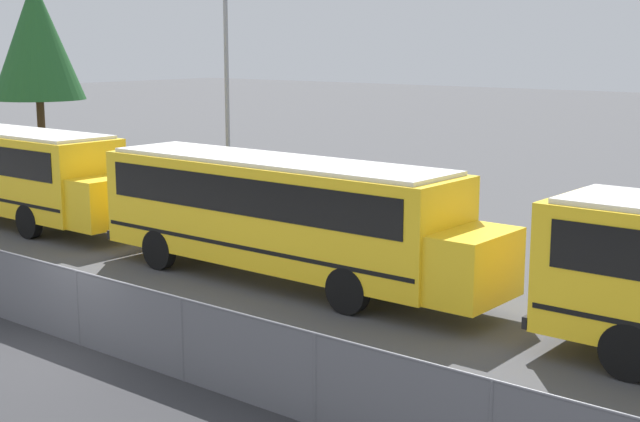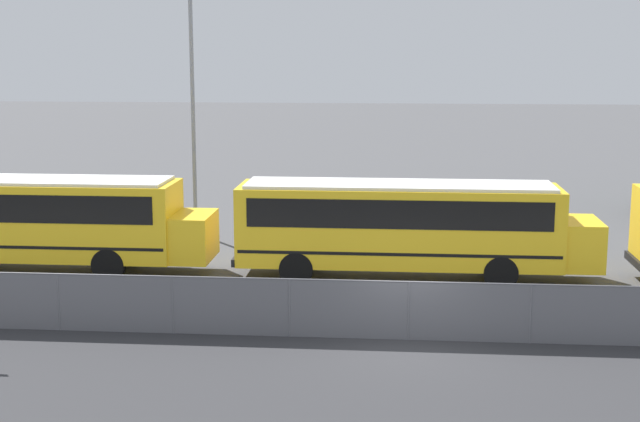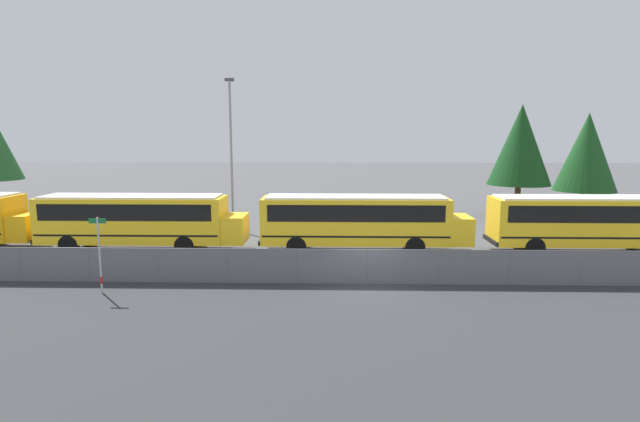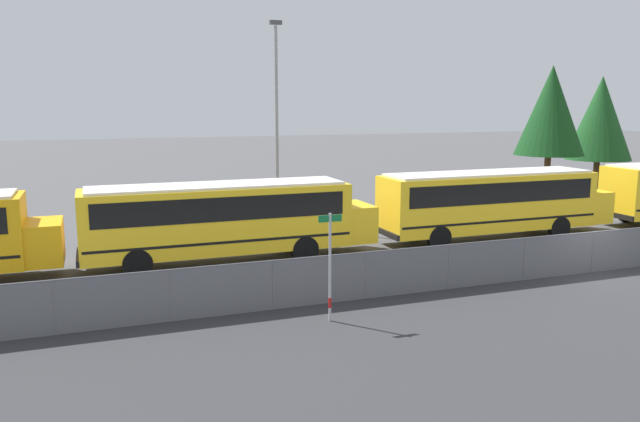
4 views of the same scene
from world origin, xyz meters
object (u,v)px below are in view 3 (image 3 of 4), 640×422
at_px(tree_0, 520,145).
at_px(tree_1, 587,152).
at_px(school_bus_1, 138,217).
at_px(school_bus_2, 359,218).
at_px(school_bus_3, 591,219).
at_px(street_sign, 99,253).
at_px(light_pole, 231,150).

height_order(tree_0, tree_1, tree_0).
bearing_deg(school_bus_1, school_bus_2, 0.08).
bearing_deg(tree_0, tree_1, 13.42).
bearing_deg(tree_0, school_bus_1, -155.12).
relative_size(school_bus_1, school_bus_2, 1.00).
xyz_separation_m(school_bus_3, tree_1, (6.01, 13.13, 3.24)).
distance_m(school_bus_1, school_bus_3, 25.16).
xyz_separation_m(school_bus_2, tree_1, (18.73, 13.14, 3.24)).
bearing_deg(tree_1, school_bus_2, -144.94).
xyz_separation_m(street_sign, tree_0, (23.96, 19.48, 4.04)).
bearing_deg(tree_1, light_pole, -166.22).
bearing_deg(tree_1, school_bus_1, -157.11).
height_order(school_bus_3, light_pole, light_pole).
distance_m(school_bus_2, street_sign, 13.44).
height_order(light_pole, tree_0, light_pole).
relative_size(school_bus_3, tree_1, 1.41).
distance_m(light_pole, tree_0, 21.99).
distance_m(light_pole, tree_1, 27.91).
relative_size(street_sign, light_pole, 0.31).
relative_size(tree_0, tree_1, 1.07).
xyz_separation_m(school_bus_3, tree_0, (0.25, 11.75, 3.83)).
xyz_separation_m(school_bus_3, street_sign, (-23.72, -7.73, -0.21)).
distance_m(school_bus_2, light_pole, 11.20).
bearing_deg(school_bus_1, school_bus_3, 0.07).
bearing_deg(school_bus_1, tree_0, 24.88).
relative_size(school_bus_2, tree_0, 1.32).
bearing_deg(tree_1, street_sign, -144.95).
xyz_separation_m(school_bus_2, school_bus_3, (12.72, 0.01, 0.00)).
distance_m(school_bus_2, school_bus_3, 12.72).
bearing_deg(school_bus_2, tree_0, 42.23).
bearing_deg(tree_1, tree_0, -166.58).
bearing_deg(school_bus_3, street_sign, -161.95).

